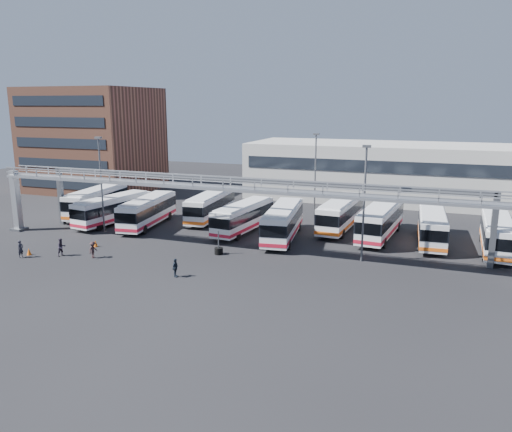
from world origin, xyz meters
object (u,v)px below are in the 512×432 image
(light_pole_left, at_px, (101,179))
(pedestrian_b, at_px, (61,247))
(bus_5, at_px, (283,221))
(bus_3, at_px, (210,205))
(pedestrian_d, at_px, (175,268))
(tire_stack, at_px, (219,250))
(bus_2, at_px, (148,211))
(light_pole_back, at_px, (315,171))
(pedestrian_c, at_px, (93,250))
(bus_1, at_px, (113,208))
(cone_right, at_px, (96,243))
(cone_left, at_px, (29,252))
(bus_7, at_px, (381,220))
(bus_8, at_px, (432,226))
(light_pole_mid, at_px, (364,197))
(bus_6, at_px, (341,213))
(bus_0, at_px, (97,201))
(bus_9, at_px, (497,233))
(bus_4, at_px, (243,216))
(pedestrian_a, at_px, (21,249))

(light_pole_left, xyz_separation_m, pedestrian_b, (2.10, -8.98, -4.90))
(pedestrian_b, bearing_deg, bus_5, -33.43)
(bus_3, xyz_separation_m, pedestrian_d, (6.02, -19.17, -1.04))
(bus_5, relative_size, tire_stack, 5.12)
(pedestrian_d, bearing_deg, bus_2, 33.73)
(light_pole_back, xyz_separation_m, pedestrian_c, (-14.80, -22.48, -4.96))
(light_pole_left, height_order, bus_1, light_pole_left)
(tire_stack, bearing_deg, cone_right, -171.03)
(cone_left, bearing_deg, bus_7, 30.60)
(bus_1, relative_size, bus_8, 1.01)
(light_pole_left, bearing_deg, tire_stack, -12.87)
(bus_3, relative_size, bus_8, 1.01)
(light_pole_left, relative_size, light_pole_mid, 1.00)
(bus_6, bearing_deg, bus_1, -162.56)
(bus_2, bearing_deg, bus_7, 1.31)
(bus_0, height_order, bus_2, bus_0)
(pedestrian_c, bearing_deg, pedestrian_b, 99.92)
(bus_5, bearing_deg, bus_2, 172.26)
(bus_9, xyz_separation_m, cone_left, (-40.27, -15.99, -1.47))
(bus_4, relative_size, bus_5, 0.92)
(bus_6, height_order, cone_left, bus_6)
(bus_4, height_order, pedestrian_c, bus_4)
(pedestrian_a, distance_m, cone_right, 6.65)
(bus_9, xyz_separation_m, pedestrian_c, (-34.13, -14.67, -1.03))
(bus_3, height_order, cone_right, bus_3)
(bus_7, bearing_deg, light_pole_left, -159.72)
(pedestrian_c, xyz_separation_m, cone_right, (-2.14, 3.05, -0.44))
(bus_3, height_order, tire_stack, bus_3)
(bus_3, distance_m, bus_7, 19.97)
(pedestrian_b, bearing_deg, bus_7, -37.48)
(bus_5, bearing_deg, bus_3, 146.06)
(bus_3, relative_size, cone_right, 16.81)
(pedestrian_c, height_order, tire_stack, tire_stack)
(light_pole_left, relative_size, bus_7, 0.88)
(pedestrian_b, bearing_deg, bus_6, -29.38)
(light_pole_mid, height_order, pedestrian_a, light_pole_mid)
(bus_7, bearing_deg, bus_3, -178.11)
(bus_0, xyz_separation_m, cone_left, (4.70, -15.94, -1.55))
(bus_1, distance_m, bus_4, 15.62)
(light_pole_back, relative_size, pedestrian_b, 6.20)
(bus_9, distance_m, cone_right, 38.12)
(bus_7, distance_m, tire_stack, 17.37)
(bus_4, xyz_separation_m, pedestrian_c, (-9.20, -13.39, -0.98))
(bus_7, height_order, pedestrian_c, bus_7)
(light_pole_mid, height_order, bus_0, light_pole_mid)
(light_pole_back, distance_m, cone_left, 32.16)
(light_pole_left, height_order, bus_4, light_pole_left)
(light_pole_left, distance_m, bus_5, 20.00)
(bus_0, bearing_deg, bus_1, -39.23)
(pedestrian_d, bearing_deg, light_pole_back, -17.85)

